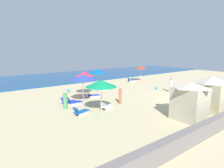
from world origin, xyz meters
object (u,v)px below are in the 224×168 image
at_px(lounge_chair_2_0, 106,106).
at_px(umbrella_4, 140,68).
at_px(beach_ball_0, 157,88).
at_px(beach_ball_1, 69,90).
at_px(lounge_chair_0_0, 93,95).
at_px(umbrella_2, 101,83).
at_px(lounge_chair_3_0, 74,102).
at_px(cabana_0, 190,101).
at_px(cabana_1, 211,93).
at_px(lounge_chair_1_1, 102,88).
at_px(umbrella_0, 84,74).
at_px(beachgoer_0, 65,101).
at_px(beachgoer_2, 120,96).
at_px(umbrella_3, 83,77).
at_px(lounge_chair_4_0, 131,80).
at_px(lounge_chair_2_1, 81,112).
at_px(lounge_chair_3_1, 69,102).
at_px(lounge_chair_1_0, 99,85).
at_px(umbrella_1, 97,71).
at_px(beachgoer_1, 171,86).

relative_size(lounge_chair_2_0, umbrella_4, 0.59).
xyz_separation_m(beach_ball_0, beach_ball_1, (-9.74, 5.46, 0.02)).
bearing_deg(beach_ball_0, lounge_chair_0_0, 171.04).
relative_size(umbrella_2, lounge_chair_3_0, 1.99).
xyz_separation_m(cabana_0, cabana_1, (3.16, -0.03, 0.10)).
relative_size(lounge_chair_1_1, beach_ball_1, 3.73).
bearing_deg(umbrella_0, umbrella_4, 15.13).
distance_m(cabana_1, beachgoer_0, 12.26).
relative_size(beachgoer_2, beach_ball_0, 4.65).
bearing_deg(beachgoer_0, cabana_1, -133.08).
height_order(lounge_chair_2_0, beachgoer_2, beachgoer_2).
xyz_separation_m(lounge_chair_0_0, lounge_chair_1_1, (2.82, 2.38, -0.00)).
xyz_separation_m(umbrella_3, lounge_chair_4_0, (11.89, 6.11, -2.23)).
height_order(lounge_chair_2_1, lounge_chair_3_1, lounge_chair_3_1).
bearing_deg(lounge_chair_1_0, umbrella_0, 154.27).
height_order(beachgoer_0, beachgoer_2, beachgoer_2).
xyz_separation_m(lounge_chair_3_1, umbrella_4, (14.95, 5.56, 1.94)).
height_order(umbrella_2, beachgoer_2, umbrella_2).
xyz_separation_m(umbrella_1, lounge_chair_3_1, (-5.87, -4.26, -2.08)).
bearing_deg(lounge_chair_3_0, umbrella_3, -80.62).
distance_m(umbrella_1, umbrella_3, 6.24).
bearing_deg(beachgoer_1, lounge_chair_1_0, -9.57).
height_order(umbrella_1, lounge_chair_2_1, umbrella_1).
height_order(lounge_chair_1_1, lounge_chair_2_0, lounge_chair_2_0).
bearing_deg(lounge_chair_0_0, beach_ball_1, 28.20).
bearing_deg(lounge_chair_1_1, lounge_chair_4_0, -46.74).
height_order(umbrella_0, lounge_chair_1_1, umbrella_0).
bearing_deg(lounge_chair_3_0, cabana_0, -143.30).
distance_m(lounge_chair_0_0, beach_ball_1, 4.18).
bearing_deg(umbrella_1, umbrella_3, -135.13).
distance_m(cabana_1, lounge_chair_3_0, 11.92).
relative_size(lounge_chair_2_1, beach_ball_1, 3.70).
relative_size(cabana_0, lounge_chair_3_1, 1.71).
distance_m(umbrella_1, lounge_chair_3_0, 7.35).
bearing_deg(lounge_chair_0_0, umbrella_2, 172.02).
distance_m(cabana_1, beach_ball_1, 15.29).
xyz_separation_m(umbrella_2, beachgoer_1, (10.79, 1.16, -1.62)).
relative_size(umbrella_1, beachgoer_1, 1.56).
height_order(umbrella_2, lounge_chair_3_0, umbrella_2).
relative_size(lounge_chair_1_0, lounge_chair_4_0, 1.09).
xyz_separation_m(umbrella_1, lounge_chair_1_1, (0.16, -0.84, -2.12)).
distance_m(umbrella_4, lounge_chair_4_0, 2.56).
height_order(umbrella_0, umbrella_3, umbrella_3).
distance_m(umbrella_3, lounge_chair_3_1, 2.65).
bearing_deg(beachgoer_1, lounge_chair_0_0, 24.45).
xyz_separation_m(cabana_0, lounge_chair_2_0, (-3.50, 5.57, -1.14)).
distance_m(lounge_chair_2_1, lounge_chair_4_0, 16.35).
distance_m(beachgoer_2, beach_ball_0, 8.27).
distance_m(beachgoer_1, beach_ball_0, 2.12).
distance_m(lounge_chair_1_1, lounge_chair_4_0, 7.74).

